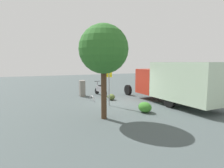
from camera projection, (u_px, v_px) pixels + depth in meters
ground_plane at (119, 102)px, 13.30m from camera, size 60.00×60.00×0.00m
box_truck_near at (175, 81)px, 12.50m from camera, size 8.31×2.46×2.88m
motorcycle at (101, 89)px, 16.15m from camera, size 1.79×0.68×1.20m
stop_sign at (109, 74)px, 12.05m from camera, size 0.71×0.33×3.15m
street_tree at (104, 50)px, 9.09m from camera, size 2.46×2.46×4.76m
utility_cabinet at (82, 88)px, 15.70m from camera, size 0.78×0.48×1.35m
bike_rack_hoop at (92, 101)px, 13.76m from camera, size 0.85×0.11×0.85m
shrub_near_sign at (111, 97)px, 14.15m from camera, size 0.69×0.56×0.47m
shrub_mid_verge at (145, 107)px, 10.64m from camera, size 0.88×0.72×0.60m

